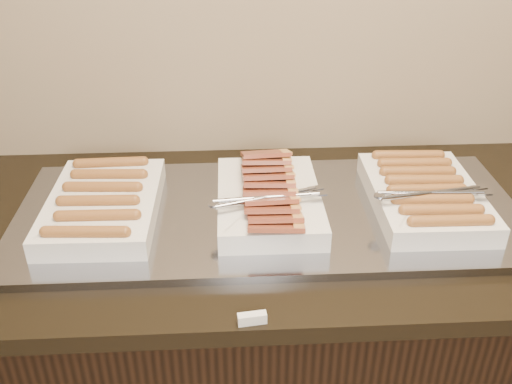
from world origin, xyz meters
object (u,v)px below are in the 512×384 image
counter (265,351)px  dish_right (425,194)px  dish_left (103,204)px  dish_center (269,198)px  warming_tray (269,213)px

counter → dish_right: size_ratio=5.49×
dish_left → counter: bearing=1.0°
counter → dish_left: size_ratio=5.48×
dish_center → dish_right: size_ratio=1.02×
counter → dish_left: bearing=-180.0°
warming_tray → counter: bearing=180.0°
dish_left → dish_right: 0.76m
dish_right → dish_left: bearing=-179.6°
dish_right → dish_center: bearing=-179.3°
dish_left → dish_center: (0.39, -0.00, 0.01)m
counter → dish_right: dish_right is taller
dish_left → dish_center: 0.39m
counter → dish_left: dish_left is taller
dish_center → counter: bearing=141.0°
counter → warming_tray: (0.01, 0.00, 0.46)m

